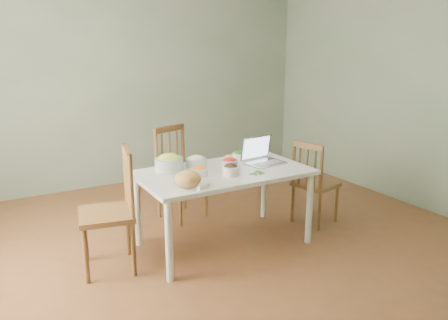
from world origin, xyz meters
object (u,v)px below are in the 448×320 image
chair_left (106,211)px  chair_right (316,182)px  dining_table (224,208)px  bowl_squash (169,162)px  chair_far (182,174)px  laptop (266,151)px  bread_boule (188,179)px

chair_left → chair_right: size_ratio=1.16×
dining_table → bowl_squash: bowl_squash is taller
chair_far → laptop: 1.02m
dining_table → bread_boule: size_ratio=7.26×
chair_right → bowl_squash: chair_right is taller
chair_right → laptop: size_ratio=2.48×
dining_table → laptop: laptop is taller
chair_right → bread_boule: (-1.58, -0.25, 0.35)m
chair_far → bowl_squash: size_ratio=3.80×
bowl_squash → laptop: bearing=-16.0°
chair_left → bowl_squash: (0.64, 0.19, 0.29)m
bread_boule → laptop: (0.95, 0.27, 0.06)m
laptop → chair_far: bearing=116.2°
chair_far → chair_left: bearing=-161.2°
laptop → dining_table: bearing=173.4°
laptop → bowl_squash: bearing=156.7°
bread_boule → laptop: bearing=15.8°
dining_table → chair_left: (-1.07, 0.07, 0.15)m
chair_left → bread_boule: bearing=71.9°
chair_left → bowl_squash: chair_left is taller
chair_right → laptop: bearing=73.8°
bread_boule → chair_right: bearing=9.0°
bowl_squash → chair_far: bearing=56.0°
bread_boule → chair_left: bearing=150.4°
chair_left → chair_right: (2.16, -0.09, -0.07)m
bowl_squash → bread_boule: bearing=-96.2°
bread_boule → dining_table: bearing=28.6°
chair_far → laptop: chair_far is taller
bowl_squash → chair_left: bearing=-163.6°
chair_far → bowl_squash: chair_far is taller
chair_right → bowl_squash: bearing=65.3°
dining_table → chair_right: chair_right is taller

